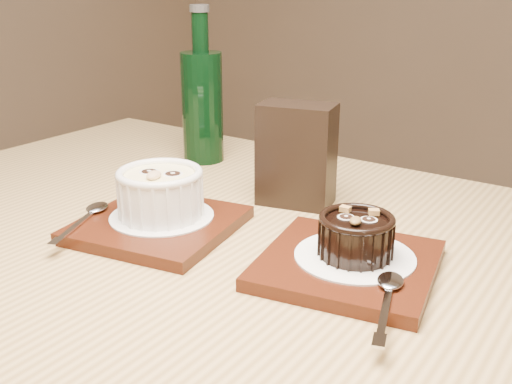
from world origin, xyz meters
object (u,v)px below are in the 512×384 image
table (242,316)px  green_bottle (202,103)px  ramekin_white (160,191)px  ramekin_dark (356,234)px  tray_right (348,265)px  condiment_stand (297,155)px  tray_left (158,225)px

table → green_bottle: (-0.27, 0.24, 0.19)m
table → ramekin_white: bearing=-175.5°
table → ramekin_dark: (0.13, 0.03, 0.13)m
tray_right → green_bottle: (-0.39, 0.22, 0.09)m
ramekin_white → condiment_stand: bearing=42.6°
ramekin_white → green_bottle: bearing=100.2°
ramekin_white → green_bottle: (-0.15, 0.25, 0.05)m
tray_right → green_bottle: 0.46m
ramekin_dark → condiment_stand: size_ratio=0.58×
tray_right → ramekin_dark: (0.00, 0.01, 0.03)m
ramekin_white → ramekin_dark: ramekin_white is taller
tray_right → tray_left: bearing=-170.3°
table → tray_right: 0.16m
table → condiment_stand: bearing=100.0°
tray_left → green_bottle: (-0.15, 0.26, 0.09)m
table → ramekin_white: size_ratio=11.41×
tray_left → condiment_stand: size_ratio=1.29×
table → green_bottle: green_bottle is taller
green_bottle → table: bearing=-42.5°
tray_left → green_bottle: size_ratio=0.70×
table → tray_left: bearing=-171.2°
ramekin_white → tray_right: (0.24, 0.03, -0.04)m
condiment_stand → green_bottle: 0.25m
ramekin_white → tray_right: 0.25m
tray_right → condiment_stand: condiment_stand is taller
ramekin_white → condiment_stand: size_ratio=0.76×
tray_right → green_bottle: green_bottle is taller
tray_right → condiment_stand: (-0.16, 0.14, 0.06)m
table → tray_right: size_ratio=6.77×
tray_right → condiment_stand: 0.22m
table → ramekin_dark: ramekin_dark is taller
ramekin_white → tray_right: size_ratio=0.59×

